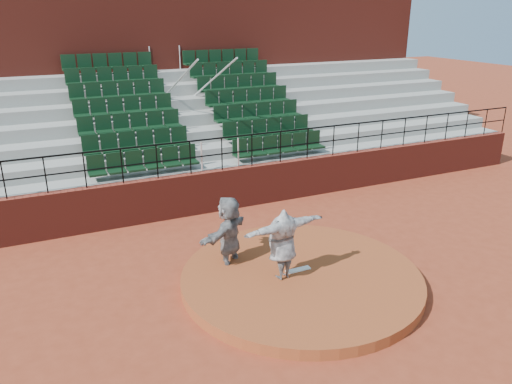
% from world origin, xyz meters
% --- Properties ---
extents(ground, '(90.00, 90.00, 0.00)m').
position_xyz_m(ground, '(0.00, 0.00, 0.00)').
color(ground, maroon).
rests_on(ground, ground).
extents(pitchers_mound, '(5.50, 5.50, 0.25)m').
position_xyz_m(pitchers_mound, '(0.00, 0.00, 0.12)').
color(pitchers_mound, brown).
rests_on(pitchers_mound, ground).
extents(pitching_rubber, '(0.60, 0.15, 0.03)m').
position_xyz_m(pitching_rubber, '(0.00, 0.15, 0.27)').
color(pitching_rubber, white).
rests_on(pitching_rubber, pitchers_mound).
extents(boundary_wall, '(24.00, 0.30, 1.30)m').
position_xyz_m(boundary_wall, '(0.00, 5.00, 0.65)').
color(boundary_wall, maroon).
rests_on(boundary_wall, ground).
extents(wall_railing, '(24.04, 0.05, 1.03)m').
position_xyz_m(wall_railing, '(0.00, 5.00, 2.03)').
color(wall_railing, black).
rests_on(wall_railing, boundary_wall).
extents(seating_deck, '(24.00, 5.97, 4.63)m').
position_xyz_m(seating_deck, '(0.00, 8.65, 1.44)').
color(seating_deck, gray).
rests_on(seating_deck, ground).
extents(press_box_facade, '(24.00, 3.00, 7.10)m').
position_xyz_m(press_box_facade, '(0.00, 12.60, 3.55)').
color(press_box_facade, maroon).
rests_on(press_box_facade, ground).
extents(pitcher, '(2.08, 0.80, 1.65)m').
position_xyz_m(pitcher, '(-0.48, 0.04, 1.08)').
color(pitcher, black).
rests_on(pitcher, pitchers_mound).
extents(fielder, '(1.73, 1.49, 1.89)m').
position_xyz_m(fielder, '(-1.27, 1.26, 0.94)').
color(fielder, black).
rests_on(fielder, ground).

